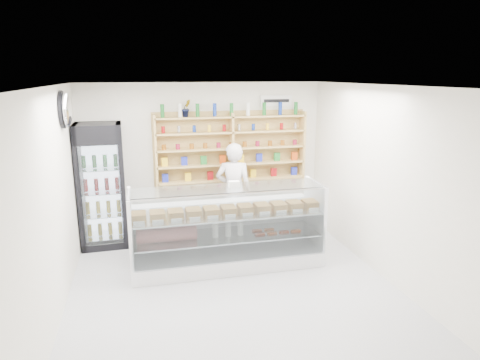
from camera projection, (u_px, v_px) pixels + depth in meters
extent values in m
plane|color=#999A9E|center=(234.00, 288.00, 6.05)|extent=(5.00, 5.00, 0.00)
plane|color=white|center=(233.00, 86.00, 5.37)|extent=(5.00, 5.00, 0.00)
plane|color=silver|center=(204.00, 158.00, 8.07)|extent=(4.50, 0.00, 4.50)
plane|color=silver|center=(303.00, 277.00, 3.35)|extent=(4.50, 0.00, 4.50)
plane|color=silver|center=(53.00, 205.00, 5.20)|extent=(0.00, 5.00, 5.00)
plane|color=silver|center=(384.00, 183.00, 6.23)|extent=(0.00, 5.00, 5.00)
cube|color=white|center=(228.00, 258.00, 6.75)|extent=(2.95, 0.84, 0.25)
cube|color=white|center=(222.00, 224.00, 7.01)|extent=(2.95, 0.05, 0.62)
cube|color=silver|center=(227.00, 235.00, 6.66)|extent=(2.83, 0.74, 0.02)
cube|color=silver|center=(227.00, 213.00, 6.57)|extent=(2.89, 0.77, 0.02)
cube|color=silver|center=(233.00, 228.00, 6.21)|extent=(2.89, 0.12, 1.03)
cube|color=silver|center=(228.00, 188.00, 6.42)|extent=(2.89, 0.59, 0.01)
imported|color=silver|center=(234.00, 191.00, 7.77)|extent=(0.74, 0.59, 1.76)
cube|color=black|center=(102.00, 185.00, 7.39)|extent=(0.79, 0.77, 2.14)
cube|color=#300433|center=(95.00, 136.00, 6.83)|extent=(0.76, 0.05, 0.30)
cube|color=silver|center=(100.00, 197.00, 7.06)|extent=(0.65, 0.03, 1.69)
cube|color=tan|center=(156.00, 152.00, 7.67)|extent=(0.04, 0.28, 1.33)
cube|color=tan|center=(232.00, 148.00, 7.99)|extent=(0.04, 0.28, 1.33)
cube|color=tan|center=(302.00, 146.00, 8.31)|extent=(0.04, 0.28, 1.33)
cube|color=tan|center=(232.00, 179.00, 8.13)|extent=(2.80, 0.28, 0.03)
cube|color=tan|center=(232.00, 164.00, 8.06)|extent=(2.80, 0.28, 0.03)
cube|color=tan|center=(232.00, 148.00, 7.98)|extent=(2.80, 0.28, 0.03)
cube|color=tan|center=(232.00, 132.00, 7.91)|extent=(2.80, 0.28, 0.03)
cube|color=tan|center=(232.00, 117.00, 7.84)|extent=(2.80, 0.28, 0.03)
imported|color=#1E6626|center=(186.00, 108.00, 7.61)|extent=(0.21, 0.19, 0.31)
ellipsoid|color=silver|center=(66.00, 110.00, 6.09)|extent=(0.15, 0.50, 0.50)
cube|color=white|center=(276.00, 101.00, 8.11)|extent=(0.62, 0.03, 0.20)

